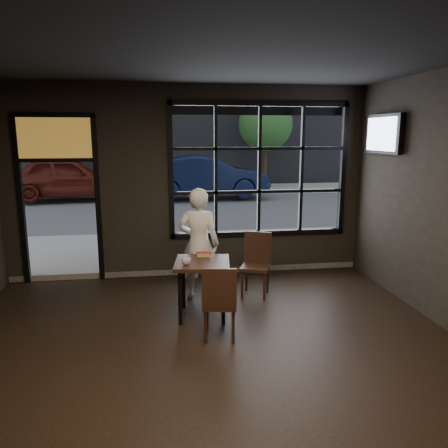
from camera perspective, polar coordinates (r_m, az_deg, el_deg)
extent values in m
cube|color=black|center=(4.53, -1.02, -20.48)|extent=(6.00, 7.00, 0.02)
cube|color=black|center=(3.93, -1.20, 23.57)|extent=(6.00, 7.00, 0.02)
cube|color=black|center=(7.52, 4.63, 7.01)|extent=(3.06, 0.12, 2.28)
cube|color=orange|center=(7.49, -21.21, 10.47)|extent=(1.20, 0.06, 0.70)
cube|color=#545456|center=(27.92, -7.40, 6.52)|extent=(60.00, 41.00, 0.04)
cube|color=#5B5956|center=(27.29, -7.79, 22.26)|extent=(28.00, 12.00, 15.00)
cube|color=black|center=(5.88, -2.83, -8.43)|extent=(0.80, 0.80, 0.77)
cube|color=black|center=(5.26, -0.57, -10.04)|extent=(0.45, 0.45, 0.92)
cube|color=black|center=(6.59, 4.12, -5.39)|extent=(0.54, 0.54, 0.95)
imported|color=white|center=(6.39, -3.32, -2.62)|extent=(0.69, 0.54, 1.66)
imported|color=silver|center=(5.62, -5.00, -4.82)|extent=(0.13, 0.13, 0.10)
cube|color=black|center=(7.24, 20.16, 10.97)|extent=(0.11, 1.02, 0.59)
imported|color=black|center=(16.42, -2.48, 6.23)|extent=(4.72, 1.80, 1.54)
imported|color=#4B140D|center=(16.96, -19.67, 5.72)|extent=(4.62, 2.21, 1.52)
cylinder|color=#332114|center=(19.00, -16.40, 7.61)|extent=(0.22, 0.22, 2.47)
sphere|color=#2F6027|center=(18.98, -16.76, 13.68)|extent=(2.69, 2.69, 2.69)
cylinder|color=#332114|center=(19.70, 5.34, 7.72)|extent=(0.20, 0.20, 2.17)
sphere|color=#276929|center=(19.66, 5.44, 12.87)|extent=(2.37, 2.37, 2.37)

